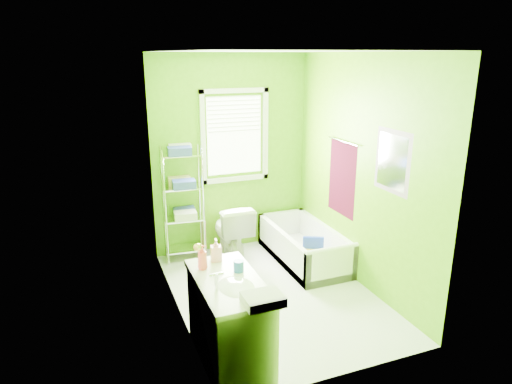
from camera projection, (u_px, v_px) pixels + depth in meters
name	position (u px, v px, depth m)	size (l,w,h in m)	color
ground	(273.00, 294.00, 5.11)	(2.90, 2.90, 0.00)	silver
room_envelope	(275.00, 159.00, 4.66)	(2.14, 2.94, 2.62)	#539407
window	(235.00, 131.00, 5.93)	(0.92, 0.05, 1.22)	white
door	(203.00, 264.00, 3.57)	(0.09, 0.80, 2.00)	white
right_wall_decor	(360.00, 172.00, 5.07)	(0.04, 1.48, 1.17)	#3F071A
bathtub	(304.00, 250.00, 5.88)	(0.68, 1.46, 0.47)	white
toilet	(231.00, 231.00, 5.88)	(0.43, 0.76, 0.77)	white
vanity	(230.00, 318.00, 3.90)	(0.54, 1.09, 1.00)	white
wire_shelf_unit	(184.00, 191.00, 5.75)	(0.53, 0.42, 1.50)	silver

